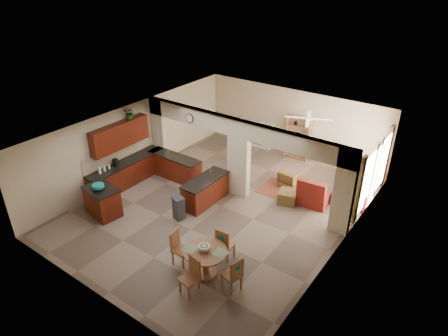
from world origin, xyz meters
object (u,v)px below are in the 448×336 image
Objects in this scene: dining_table at (206,259)px; armchair at (289,178)px; sofa at (356,182)px; kitchen_island at (103,202)px.

dining_table is 1.66× the size of armchair.
sofa is 3.86× the size of armchair.
dining_table reaches higher than armchair.
kitchen_island is 4.41m from dining_table.
dining_table reaches higher than sofa.
armchair is (-0.38, 5.43, -0.20)m from dining_table.
kitchen_island reaches higher than dining_table.
sofa is at bearing -152.31° from armchair.
kitchen_island is at bearing 55.13° from armchair.
kitchen_island reaches higher than armchair.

